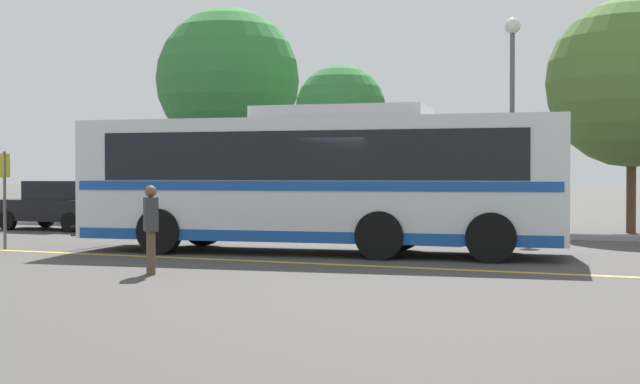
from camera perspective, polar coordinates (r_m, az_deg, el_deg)
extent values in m
plane|color=#423F3D|center=(19.65, 0.49, -3.96)|extent=(220.00, 220.00, 0.00)
cube|color=gold|center=(17.79, -2.78, -4.49)|extent=(30.67, 0.20, 0.01)
cube|color=#99999E|center=(25.78, 5.59, -2.59)|extent=(38.67, 0.36, 0.15)
cube|color=silver|center=(19.70, 0.00, 0.82)|extent=(10.91, 3.91, 2.63)
cube|color=black|center=(19.71, 0.00, 2.28)|extent=(9.43, 3.75, 1.03)
cube|color=#194CA5|center=(19.71, 0.00, 0.43)|extent=(10.70, 3.92, 0.20)
cube|color=#194CA5|center=(19.75, 0.00, -2.66)|extent=(10.70, 3.91, 0.24)
cube|color=black|center=(21.76, -13.72, 0.95)|extent=(0.33, 2.21, 1.94)
cube|color=black|center=(21.78, -13.73, 3.88)|extent=(0.27, 1.76, 0.24)
cube|color=silver|center=(19.61, 1.51, 5.05)|extent=(3.97, 2.50, 0.27)
cube|color=black|center=(21.93, -14.35, -2.03)|extent=(0.29, 1.89, 0.04)
cube|color=black|center=(21.94, -14.34, -2.55)|extent=(0.29, 1.89, 0.04)
cylinder|color=black|center=(19.77, -10.24, -2.50)|extent=(1.03, 0.41, 1.00)
cylinder|color=black|center=(21.98, -7.49, -2.13)|extent=(1.03, 0.41, 1.00)
cylinder|color=black|center=(18.19, 3.84, -2.80)|extent=(1.03, 0.41, 1.00)
cylinder|color=black|center=(20.57, 5.21, -2.34)|extent=(1.03, 0.41, 1.00)
cylinder|color=black|center=(17.87, 10.90, -2.88)|extent=(1.03, 0.41, 1.00)
cylinder|color=black|center=(20.29, 11.46, -2.41)|extent=(1.03, 0.41, 1.00)
cube|color=black|center=(29.30, -16.45, -1.10)|extent=(4.08, 1.93, 0.65)
cube|color=black|center=(29.22, -16.31, 0.11)|extent=(1.74, 1.64, 0.59)
cylinder|color=black|center=(29.53, -19.37, -1.74)|extent=(0.61, 0.22, 0.60)
cylinder|color=black|center=(30.78, -17.14, -1.61)|extent=(0.61, 0.22, 0.60)
cylinder|color=black|center=(27.85, -15.68, -1.89)|extent=(0.61, 0.22, 0.60)
cylinder|color=black|center=(29.17, -13.49, -1.74)|extent=(0.61, 0.22, 0.60)
cube|color=navy|center=(26.09, -6.59, -1.37)|extent=(4.41, 1.95, 0.62)
cube|color=black|center=(26.13, -6.80, -0.19)|extent=(1.87, 1.67, 0.45)
cylinder|color=black|center=(26.29, -3.08, -2.02)|extent=(0.61, 0.22, 0.60)
cylinder|color=black|center=(24.71, -4.77, -2.23)|extent=(0.61, 0.22, 0.60)
cylinder|color=black|center=(27.52, -8.21, -1.89)|extent=(0.61, 0.22, 0.60)
cylinder|color=black|center=(26.02, -10.12, -2.07)|extent=(0.61, 0.22, 0.60)
cube|color=maroon|center=(23.99, 7.32, -1.45)|extent=(4.05, 2.09, 0.73)
cube|color=black|center=(23.94, 7.55, 0.03)|extent=(1.73, 1.77, 0.51)
cylinder|color=black|center=(23.55, 3.77, -2.39)|extent=(0.61, 0.22, 0.60)
cylinder|color=black|center=(25.28, 5.29, -2.15)|extent=(0.61, 0.22, 0.60)
cylinder|color=black|center=(22.77, 9.57, -2.52)|extent=(0.61, 0.22, 0.60)
cylinder|color=black|center=(24.56, 10.73, -2.26)|extent=(0.61, 0.22, 0.60)
cylinder|color=brown|center=(15.75, -10.74, -3.87)|extent=(0.14, 0.14, 0.75)
cylinder|color=brown|center=(15.92, -10.81, -3.82)|extent=(0.14, 0.14, 0.75)
cube|color=#333338|center=(15.79, -10.78, -1.41)|extent=(0.44, 0.46, 0.60)
sphere|color=brown|center=(15.78, -10.79, 0.04)|extent=(0.20, 0.20, 0.20)
cylinder|color=#59595E|center=(22.04, -19.53, -0.50)|extent=(0.07, 0.07, 2.28)
cube|color=yellow|center=(22.03, -19.55, 1.61)|extent=(0.08, 0.40, 0.56)
cylinder|color=#59595E|center=(26.51, 12.19, 3.63)|extent=(0.14, 0.14, 5.82)
sphere|color=silver|center=(26.83, 12.22, 10.35)|extent=(0.47, 0.47, 0.47)
cylinder|color=#513823|center=(32.20, -5.90, 0.89)|extent=(0.28, 0.28, 3.23)
sphere|color=#337A38|center=(32.38, -5.91, 7.18)|extent=(5.14, 5.14, 5.14)
cylinder|color=#513823|center=(28.04, 19.30, 0.14)|extent=(0.28, 0.28, 2.58)
sphere|color=#4C7033|center=(28.17, 19.34, 6.63)|extent=(5.04, 5.04, 5.04)
cylinder|color=#513823|center=(28.32, 1.32, 0.35)|extent=(0.28, 0.28, 2.72)
sphere|color=#337A38|center=(28.40, 1.32, 5.28)|extent=(2.88, 2.88, 2.88)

